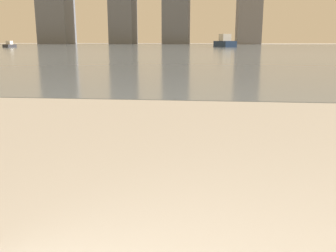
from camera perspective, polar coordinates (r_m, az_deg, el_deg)
The scene contains 3 objects.
harbor_water at distance 61.72m, azimuth 6.14°, elevation 11.84°, with size 180.00×110.00×0.01m.
harbor_boat_0 at distance 64.94m, azimuth -22.98°, elevation 11.28°, with size 0.94×2.69×1.01m.
harbor_boat_1 at distance 64.41m, azimuth 8.64°, elevation 12.48°, with size 3.70×5.98×2.12m.
Camera 1 is at (0.26, 0.29, 1.07)m, focal length 40.00 mm.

